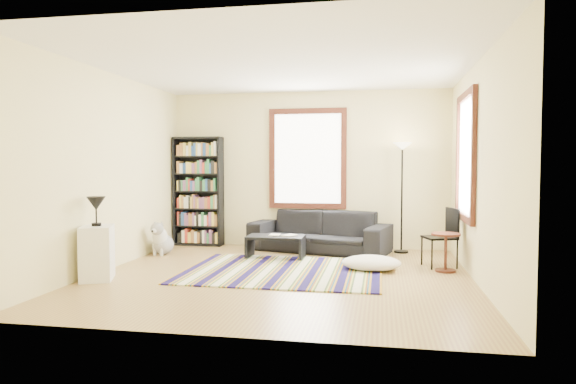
% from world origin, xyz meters
% --- Properties ---
extents(floor, '(5.00, 5.00, 0.10)m').
position_xyz_m(floor, '(0.00, 0.00, -0.05)').
color(floor, '#A4894B').
rests_on(floor, ground).
extents(ceiling, '(5.00, 5.00, 0.10)m').
position_xyz_m(ceiling, '(0.00, 0.00, 2.85)').
color(ceiling, white).
rests_on(ceiling, floor).
extents(wall_back, '(5.00, 0.10, 2.80)m').
position_xyz_m(wall_back, '(0.00, 2.55, 1.40)').
color(wall_back, beige).
rests_on(wall_back, floor).
extents(wall_front, '(5.00, 0.10, 2.80)m').
position_xyz_m(wall_front, '(0.00, -2.55, 1.40)').
color(wall_front, beige).
rests_on(wall_front, floor).
extents(wall_left, '(0.10, 5.00, 2.80)m').
position_xyz_m(wall_left, '(-2.55, 0.00, 1.40)').
color(wall_left, beige).
rests_on(wall_left, floor).
extents(wall_right, '(0.10, 5.00, 2.80)m').
position_xyz_m(wall_right, '(2.55, 0.00, 1.40)').
color(wall_right, beige).
rests_on(wall_right, floor).
extents(window_back, '(1.20, 0.06, 1.60)m').
position_xyz_m(window_back, '(0.00, 2.47, 1.60)').
color(window_back, white).
rests_on(window_back, wall_back).
extents(window_right, '(0.06, 1.20, 1.60)m').
position_xyz_m(window_right, '(2.47, 0.80, 1.60)').
color(window_right, white).
rests_on(window_right, wall_right).
extents(rug, '(2.72, 2.18, 0.02)m').
position_xyz_m(rug, '(-0.03, 0.28, 0.01)').
color(rug, '#140D45').
rests_on(rug, floor).
extents(sofa, '(2.53, 1.48, 0.69)m').
position_xyz_m(sofa, '(0.26, 2.05, 0.35)').
color(sofa, black).
rests_on(sofa, floor).
extents(bookshelf, '(0.90, 0.30, 2.00)m').
position_xyz_m(bookshelf, '(-2.02, 2.32, 1.00)').
color(bookshelf, black).
rests_on(bookshelf, floor).
extents(coffee_table, '(0.95, 0.60, 0.36)m').
position_xyz_m(coffee_table, '(-0.34, 1.27, 0.18)').
color(coffee_table, black).
rests_on(coffee_table, floor).
extents(book_a, '(0.22, 0.17, 0.02)m').
position_xyz_m(book_a, '(-0.44, 1.27, 0.37)').
color(book_a, beige).
rests_on(book_a, coffee_table).
extents(book_b, '(0.27, 0.29, 0.02)m').
position_xyz_m(book_b, '(-0.19, 1.32, 0.37)').
color(book_b, beige).
rests_on(book_b, coffee_table).
extents(floor_cushion, '(0.91, 0.74, 0.21)m').
position_xyz_m(floor_cushion, '(1.18, 0.58, 0.10)').
color(floor_cushion, white).
rests_on(floor_cushion, floor).
extents(floor_lamp, '(0.31, 0.31, 1.86)m').
position_xyz_m(floor_lamp, '(1.65, 2.15, 0.93)').
color(floor_lamp, black).
rests_on(floor_lamp, floor).
extents(side_table, '(0.52, 0.52, 0.54)m').
position_xyz_m(side_table, '(2.20, 0.66, 0.27)').
color(side_table, '#441B11').
rests_on(side_table, floor).
extents(folding_chair, '(0.52, 0.51, 0.86)m').
position_xyz_m(folding_chair, '(2.15, 0.99, 0.43)').
color(folding_chair, black).
rests_on(folding_chair, floor).
extents(white_cabinet, '(0.54, 0.60, 0.70)m').
position_xyz_m(white_cabinet, '(-2.30, -0.66, 0.35)').
color(white_cabinet, white).
rests_on(white_cabinet, floor).
extents(table_lamp, '(0.29, 0.29, 0.38)m').
position_xyz_m(table_lamp, '(-2.30, -0.66, 0.89)').
color(table_lamp, black).
rests_on(table_lamp, white_cabinet).
extents(dog, '(0.44, 0.58, 0.54)m').
position_xyz_m(dog, '(-2.26, 1.28, 0.27)').
color(dog, '#BBBBBB').
rests_on(dog, floor).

